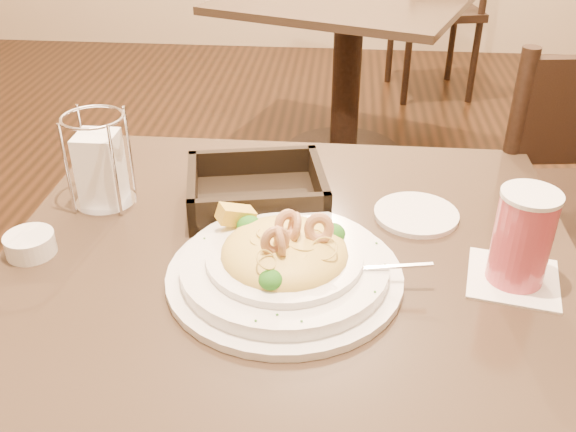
# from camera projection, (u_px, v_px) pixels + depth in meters

# --- Properties ---
(main_table) EXTENTS (0.90, 0.90, 0.71)m
(main_table) POSITION_uv_depth(u_px,v_px,m) (287.00, 376.00, 1.08)
(main_table) COLOR black
(main_table) RESTS_ON ground
(background_table) EXTENTS (1.15, 1.15, 0.71)m
(background_table) POSITION_uv_depth(u_px,v_px,m) (348.00, 50.00, 2.66)
(background_table) COLOR black
(background_table) RESTS_ON ground
(dining_chair_near) EXTENTS (0.47, 0.47, 0.93)m
(dining_chair_near) POSITION_uv_depth(u_px,v_px,m) (551.00, 208.00, 1.54)
(dining_chair_near) COLOR black
(dining_chair_near) RESTS_ON ground
(dining_chair_far) EXTENTS (0.49, 0.49, 0.93)m
(dining_chair_far) POSITION_uv_depth(u_px,v_px,m) (440.00, 3.00, 3.32)
(dining_chair_far) COLOR black
(dining_chair_far) RESTS_ON ground
(pasta_bowl) EXTENTS (0.38, 0.35, 0.11)m
(pasta_bowl) POSITION_uv_depth(u_px,v_px,m) (284.00, 261.00, 0.93)
(pasta_bowl) COLOR white
(pasta_bowl) RESTS_ON main_table
(drink_glass) EXTENTS (0.15, 0.15, 0.15)m
(drink_glass) POSITION_uv_depth(u_px,v_px,m) (522.00, 238.00, 0.91)
(drink_glass) COLOR white
(drink_glass) RESTS_ON main_table
(bread_basket) EXTENTS (0.27, 0.23, 0.06)m
(bread_basket) POSITION_uv_depth(u_px,v_px,m) (257.00, 193.00, 1.12)
(bread_basket) COLOR black
(bread_basket) RESTS_ON main_table
(napkin_caddy) EXTENTS (0.10, 0.10, 0.17)m
(napkin_caddy) POSITION_uv_depth(u_px,v_px,m) (100.00, 167.00, 1.10)
(napkin_caddy) COLOR silver
(napkin_caddy) RESTS_ON main_table
(side_plate) EXTENTS (0.18, 0.18, 0.01)m
(side_plate) POSITION_uv_depth(u_px,v_px,m) (416.00, 214.00, 1.09)
(side_plate) COLOR white
(side_plate) RESTS_ON main_table
(butter_ramekin) EXTENTS (0.09, 0.09, 0.03)m
(butter_ramekin) POSITION_uv_depth(u_px,v_px,m) (30.00, 244.00, 0.99)
(butter_ramekin) COLOR white
(butter_ramekin) RESTS_ON main_table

